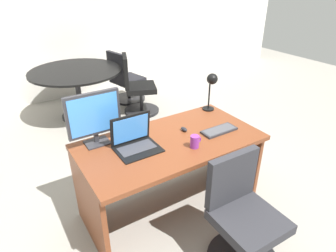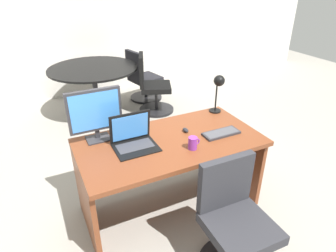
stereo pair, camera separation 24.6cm
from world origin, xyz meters
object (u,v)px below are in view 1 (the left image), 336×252
keyboard (219,130)px  meeting_chair_near (125,82)px  monitor (94,116)px  mouse (184,129)px  coffee_mug (195,142)px  meeting_chair_far (137,90)px  laptop (134,138)px  office_chair (242,223)px  desk (168,158)px  desk_lamp (212,84)px  meeting_table (77,82)px

keyboard → meeting_chair_near: meeting_chair_near is taller
monitor → mouse: 0.81m
coffee_mug → meeting_chair_far: 2.42m
monitor → mouse: (0.75, -0.22, -0.24)m
laptop → office_chair: 1.07m
desk → office_chair: office_chair is taller
desk → office_chair: 0.85m
desk → mouse: bearing=8.2°
desk_lamp → meeting_chair_near: bearing=87.8°
monitor → meeting_chair_far: 2.31m
mouse → meeting_chair_far: size_ratio=0.08×
desk_lamp → monitor: bearing=-179.7°
monitor → mouse: monitor is taller
monitor → meeting_table: monitor is taller
mouse → meeting_chair_far: (0.53, 2.03, -0.39)m
desk_lamp → meeting_chair_far: desk_lamp is taller
keyboard → meeting_chair_far: bearing=83.1°
monitor → meeting_chair_far: monitor is taller
desk → coffee_mug: (0.11, -0.25, 0.26)m
meeting_chair_far → meeting_table: bearing=157.8°
keyboard → meeting_table: 2.61m
monitor → desk_lamp: 1.23m
office_chair → meeting_chair_far: size_ratio=0.96×
office_chair → meeting_table: bearing=94.2°
mouse → meeting_chair_far: bearing=75.3°
meeting_table → coffee_mug: bearing=-85.6°
desk → coffee_mug: size_ratio=14.93×
desk → desk_lamp: bearing=20.2°
laptop → meeting_chair_far: size_ratio=0.38×
laptop → coffee_mug: size_ratio=3.32×
keyboard → office_chair: (-0.32, -0.67, -0.39)m
desk → keyboard: size_ratio=4.69×
desk → monitor: monitor is taller
laptop → meeting_chair_near: 2.81m
meeting_table → meeting_chair_near: 0.92m
desk → meeting_chair_far: 2.19m
mouse → meeting_chair_near: meeting_chair_near is taller
mouse → meeting_chair_near: bearing=77.3°
laptop → desk_lamp: 1.03m
monitor → keyboard: bearing=-21.4°
office_chair → laptop: bearing=117.8°
mouse → meeting_table: bearing=97.0°
monitor → meeting_table: (0.46, 2.15, -0.43)m
coffee_mug → meeting_table: coffee_mug is taller
desk → coffee_mug: 0.38m
mouse → desk_lamp: bearing=24.6°
mouse → monitor: bearing=163.8°
laptop → desk: bearing=-6.1°
desk → monitor: (-0.55, 0.24, 0.47)m
meeting_chair_far → monitor: bearing=-125.2°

